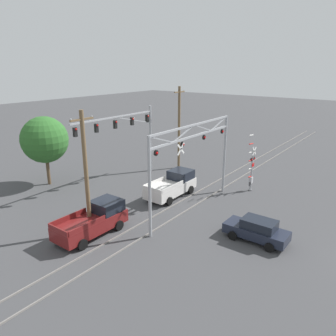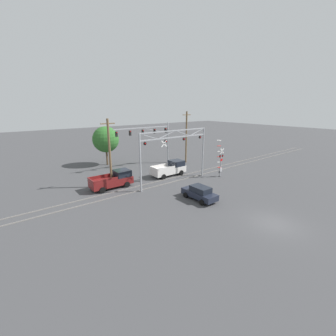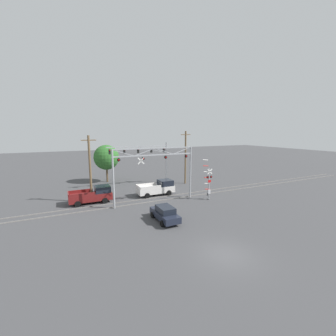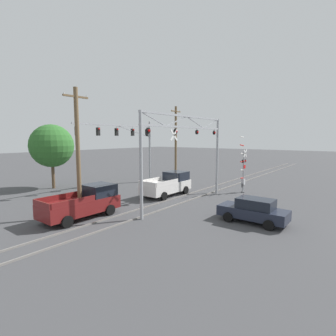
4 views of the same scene
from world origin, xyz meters
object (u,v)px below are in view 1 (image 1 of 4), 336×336
(pickup_truck_lead, at_px, (173,185))
(sedan_waiting, at_px, (257,230))
(pickup_truck_following, at_px, (94,220))
(utility_pole_right, at_px, (179,127))
(crossing_gantry, at_px, (193,152))
(utility_pole_left, at_px, (86,173))
(background_tree_beyond_span, at_px, (45,140))
(traffic_signal_span, at_px, (132,129))
(crossing_signal_mast, at_px, (251,170))

(pickup_truck_lead, distance_m, sedan_waiting, 9.65)
(pickup_truck_following, bearing_deg, utility_pole_right, 14.39)
(crossing_gantry, distance_m, sedan_waiting, 7.40)
(utility_pole_left, bearing_deg, sedan_waiting, -58.81)
(utility_pole_left, bearing_deg, utility_pole_right, 13.17)
(pickup_truck_lead, distance_m, utility_pole_right, 9.14)
(crossing_gantry, bearing_deg, background_tree_beyond_span, 102.53)
(traffic_signal_span, distance_m, utility_pole_right, 5.94)
(utility_pole_left, bearing_deg, background_tree_beyond_span, 69.57)
(pickup_truck_lead, relative_size, pickup_truck_following, 1.01)
(crossing_signal_mast, relative_size, pickup_truck_following, 1.05)
(crossing_signal_mast, relative_size, utility_pole_left, 0.64)
(traffic_signal_span, relative_size, utility_pole_left, 1.21)
(crossing_gantry, xyz_separation_m, pickup_truck_following, (-7.18, 3.40, -3.89))
(traffic_signal_span, bearing_deg, background_tree_beyond_span, 140.52)
(utility_pole_right, bearing_deg, sedan_waiting, -127.08)
(pickup_truck_lead, bearing_deg, background_tree_beyond_span, 113.30)
(crossing_gantry, bearing_deg, utility_pole_left, 152.83)
(crossing_gantry, relative_size, pickup_truck_following, 2.04)
(traffic_signal_span, relative_size, pickup_truck_lead, 1.95)
(crossing_signal_mast, xyz_separation_m, pickup_truck_following, (-14.07, 5.37, -1.09))
(crossing_gantry, distance_m, background_tree_beyond_span, 14.96)
(traffic_signal_span, xyz_separation_m, sedan_waiting, (-4.56, -15.31, -4.29))
(sedan_waiting, relative_size, background_tree_beyond_span, 0.63)
(traffic_signal_span, distance_m, utility_pole_left, 11.87)
(crossing_gantry, height_order, pickup_truck_lead, crossing_gantry)
(pickup_truck_lead, distance_m, utility_pole_left, 9.63)
(crossing_gantry, relative_size, sedan_waiting, 2.55)
(utility_pole_left, bearing_deg, crossing_gantry, -27.17)
(crossing_signal_mast, bearing_deg, crossing_gantry, 164.12)
(crossing_gantry, bearing_deg, crossing_signal_mast, -15.88)
(pickup_truck_following, bearing_deg, crossing_signal_mast, -20.88)
(crossing_signal_mast, relative_size, pickup_truck_lead, 1.03)
(crossing_gantry, bearing_deg, traffic_signal_span, 71.19)
(pickup_truck_lead, bearing_deg, pickup_truck_following, 178.28)
(crossing_signal_mast, distance_m, pickup_truck_following, 15.10)
(crossing_signal_mast, relative_size, background_tree_beyond_span, 0.82)
(traffic_signal_span, bearing_deg, crossing_signal_mast, -71.72)
(pickup_truck_following, bearing_deg, pickup_truck_lead, -1.72)
(utility_pole_right, distance_m, background_tree_beyond_span, 13.99)
(crossing_signal_mast, xyz_separation_m, background_tree_beyond_span, (-10.14, 16.56, 2.38))
(crossing_signal_mast, bearing_deg, utility_pole_right, 78.54)
(utility_pole_left, bearing_deg, crossing_signal_mast, -21.90)
(pickup_truck_lead, bearing_deg, traffic_signal_span, 76.50)
(pickup_truck_lead, xyz_separation_m, utility_pole_right, (7.12, 4.37, 3.69))
(crossing_signal_mast, xyz_separation_m, utility_pole_right, (1.92, 9.47, 2.60))
(crossing_signal_mast, height_order, utility_pole_right, utility_pole_right)
(crossing_gantry, height_order, traffic_signal_span, traffic_signal_span)
(background_tree_beyond_span, bearing_deg, crossing_signal_mast, -58.52)
(pickup_truck_following, distance_m, utility_pole_left, 3.45)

